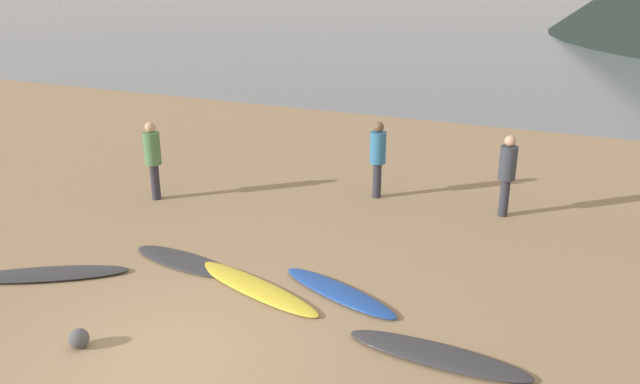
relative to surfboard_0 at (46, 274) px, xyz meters
name	(u,v)px	position (x,y,z in m)	size (l,w,h in m)	color
ground_plane	(394,158)	(3.21, 8.93, -0.15)	(120.00, 120.00, 0.20)	#997C5B
ocean_water	(553,9)	(3.21, 62.95, -0.05)	(140.00, 100.00, 0.01)	slate
surfboard_0	(46,274)	(0.00, 0.00, 0.00)	(2.64, 0.54, 0.09)	#333338
surfboard_1	(183,261)	(1.77, 1.32, -0.01)	(2.11, 0.59, 0.07)	#333338
surfboard_2	(254,287)	(3.35, 0.96, 0.00)	(2.70, 0.51, 0.09)	yellow
surfboard_3	(339,292)	(4.64, 1.34, 0.00)	(2.25, 0.50, 0.09)	#1E479E
surfboard_4	(437,355)	(6.44, 0.28, 0.00)	(2.45, 0.56, 0.10)	#333338
person_0	(378,153)	(3.81, 5.66, 0.95)	(0.34, 0.34, 1.69)	#2D2D38
person_2	(507,169)	(6.50, 5.66, 0.94)	(0.34, 0.34, 1.68)	#2D2D38
person_3	(153,154)	(-0.54, 3.68, 0.96)	(0.35, 0.35, 1.71)	#2D2D38
beach_rock_far	(79,338)	(1.96, -1.36, 0.09)	(0.27, 0.27, 0.27)	#4B4C51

